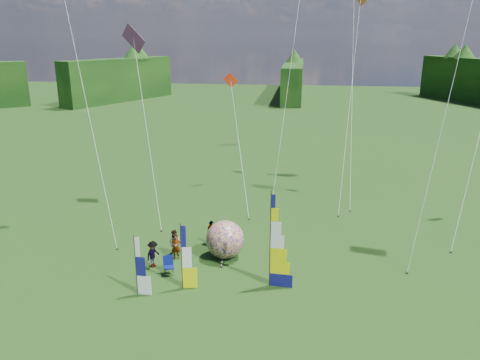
# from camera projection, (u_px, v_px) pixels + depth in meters

# --- Properties ---
(ground) EXTENTS (220.00, 220.00, 0.00)m
(ground) POSITION_uv_depth(u_px,v_px,m) (249.00, 309.00, 23.39)
(ground) COLOR #264D15
(ground) RESTS_ON ground
(treeline_ring) EXTENTS (210.00, 210.00, 8.00)m
(treeline_ring) POSITION_uv_depth(u_px,v_px,m) (250.00, 236.00, 22.20)
(treeline_ring) COLOR #244911
(treeline_ring) RESTS_ON ground
(feather_banner_main) EXTENTS (1.43, 0.21, 5.30)m
(feather_banner_main) POSITION_uv_depth(u_px,v_px,m) (270.00, 241.00, 24.81)
(feather_banner_main) COLOR navy
(feather_banner_main) RESTS_ON ground
(side_banner_left) EXTENTS (1.02, 0.25, 3.66)m
(side_banner_left) POSITION_uv_depth(u_px,v_px,m) (182.00, 258.00, 24.79)
(side_banner_left) COLOR #DDDF03
(side_banner_left) RESTS_ON ground
(side_banner_far) EXTENTS (0.98, 0.13, 3.29)m
(side_banner_far) POSITION_uv_depth(u_px,v_px,m) (136.00, 266.00, 24.26)
(side_banner_far) COLOR white
(side_banner_far) RESTS_ON ground
(bol_inflatable) EXTENTS (2.70, 2.70, 2.35)m
(bol_inflatable) POSITION_uv_depth(u_px,v_px,m) (225.00, 239.00, 28.54)
(bol_inflatable) COLOR #040071
(bol_inflatable) RESTS_ON ground
(spectator_a) EXTENTS (0.59, 0.40, 1.60)m
(spectator_a) POSITION_uv_depth(u_px,v_px,m) (176.00, 247.00, 28.46)
(spectator_a) COLOR #66594C
(spectator_a) RESTS_ON ground
(spectator_b) EXTENTS (0.87, 0.56, 1.66)m
(spectator_b) POSITION_uv_depth(u_px,v_px,m) (175.00, 243.00, 28.88)
(spectator_b) COLOR #66594C
(spectator_b) RESTS_ON ground
(spectator_c) EXTENTS (0.76, 1.13, 1.63)m
(spectator_c) POSITION_uv_depth(u_px,v_px,m) (153.00, 254.00, 27.42)
(spectator_c) COLOR #66594C
(spectator_c) RESTS_ON ground
(spectator_d) EXTENTS (0.92, 0.96, 1.61)m
(spectator_d) POSITION_uv_depth(u_px,v_px,m) (211.00, 232.00, 30.48)
(spectator_d) COLOR #66594C
(spectator_d) RESTS_ON ground
(camp_chair) EXTENTS (0.80, 0.80, 1.07)m
(camp_chair) POSITION_uv_depth(u_px,v_px,m) (169.00, 266.00, 26.63)
(camp_chair) COLOR #050D4D
(camp_chair) RESTS_ON ground
(kite_whale) EXTENTS (6.07, 15.72, 19.14)m
(kite_whale) POSITION_uv_depth(u_px,v_px,m) (353.00, 79.00, 39.39)
(kite_whale) COLOR black
(kite_whale) RESTS_ON ground
(kite_rainbow_delta) EXTENTS (12.04, 14.02, 14.84)m
(kite_rainbow_delta) POSITION_uv_depth(u_px,v_px,m) (146.00, 116.00, 34.37)
(kite_rainbow_delta) COLOR red
(kite_rainbow_delta) RESTS_ON ground
(kite_parafoil) EXTENTS (11.23, 12.58, 19.76)m
(kite_parafoil) POSITION_uv_depth(u_px,v_px,m) (448.00, 95.00, 26.54)
(kite_parafoil) COLOR #C12C00
(kite_parafoil) RESTS_ON ground
(small_kite_red) EXTENTS (9.07, 12.58, 10.43)m
(small_kite_red) POSITION_uv_depth(u_px,v_px,m) (239.00, 137.00, 37.75)
(small_kite_red) COLOR red
(small_kite_red) RESTS_ON ground
(small_kite_orange) EXTENTS (7.76, 11.41, 17.08)m
(small_kite_orange) POSITION_uv_depth(u_px,v_px,m) (350.00, 96.00, 36.85)
(small_kite_orange) COLOR orange
(small_kite_orange) RESTS_ON ground
(small_kite_yellow) EXTENTS (8.38, 11.32, 11.87)m
(small_kite_yellow) POSITION_uv_depth(u_px,v_px,m) (476.00, 148.00, 31.05)
(small_kite_yellow) COLOR #DCDD0A
(small_kite_yellow) RESTS_ON ground
(small_kite_pink) EXTENTS (7.67, 8.37, 17.75)m
(small_kite_pink) POSITION_uv_depth(u_px,v_px,m) (88.00, 104.00, 30.07)
(small_kite_pink) COLOR #E757A1
(small_kite_pink) RESTS_ON ground
(small_kite_green) EXTENTS (8.65, 13.26, 19.25)m
(small_kite_green) POSITION_uv_depth(u_px,v_px,m) (289.00, 76.00, 41.63)
(small_kite_green) COLOR green
(small_kite_green) RESTS_ON ground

